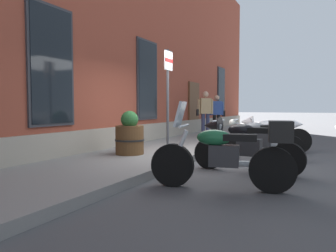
{
  "coord_description": "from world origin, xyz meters",
  "views": [
    {
      "loc": [
        -6.84,
        -2.67,
        1.24
      ],
      "look_at": [
        -1.42,
        0.05,
        0.88
      ],
      "focal_mm": 33.98,
      "sensor_mm": 36.0,
      "label": 1
    }
  ],
  "objects_px": {
    "motorcycle_green_touring": "(228,153)",
    "motorcycle_white_sport": "(268,132)",
    "motorcycle_grey_naked": "(258,140)",
    "pedestrian_tan_coat": "(205,111)",
    "parking_sign": "(168,87)",
    "motorcycle_black_sport": "(242,142)",
    "barrel_planter": "(130,136)",
    "pedestrian_blue_top": "(217,112)"
  },
  "relations": [
    {
      "from": "motorcycle_black_sport",
      "to": "motorcycle_grey_naked",
      "type": "distance_m",
      "value": 1.52
    },
    {
      "from": "motorcycle_green_touring",
      "to": "parking_sign",
      "type": "xyz_separation_m",
      "value": [
        1.92,
        1.96,
        1.15
      ]
    },
    {
      "from": "pedestrian_tan_coat",
      "to": "motorcycle_black_sport",
      "type": "bearing_deg",
      "value": -153.42
    },
    {
      "from": "motorcycle_green_touring",
      "to": "pedestrian_tan_coat",
      "type": "bearing_deg",
      "value": 22.61
    },
    {
      "from": "parking_sign",
      "to": "motorcycle_grey_naked",
      "type": "bearing_deg",
      "value": -61.62
    },
    {
      "from": "barrel_planter",
      "to": "motorcycle_white_sport",
      "type": "bearing_deg",
      "value": -40.68
    },
    {
      "from": "motorcycle_green_touring",
      "to": "barrel_planter",
      "type": "height_order",
      "value": "motorcycle_green_touring"
    },
    {
      "from": "motorcycle_grey_naked",
      "to": "pedestrian_tan_coat",
      "type": "relative_size",
      "value": 1.2
    },
    {
      "from": "motorcycle_black_sport",
      "to": "parking_sign",
      "type": "distance_m",
      "value": 2.22
    },
    {
      "from": "motorcycle_green_touring",
      "to": "motorcycle_black_sport",
      "type": "xyz_separation_m",
      "value": [
        1.39,
        0.13,
        0.02
      ]
    },
    {
      "from": "motorcycle_white_sport",
      "to": "pedestrian_tan_coat",
      "type": "distance_m",
      "value": 3.54
    },
    {
      "from": "motorcycle_grey_naked",
      "to": "motorcycle_green_touring",
      "type": "bearing_deg",
      "value": -177.52
    },
    {
      "from": "motorcycle_grey_naked",
      "to": "parking_sign",
      "type": "height_order",
      "value": "parking_sign"
    },
    {
      "from": "motorcycle_black_sport",
      "to": "motorcycle_white_sport",
      "type": "distance_m",
      "value": 3.13
    },
    {
      "from": "motorcycle_grey_naked",
      "to": "parking_sign",
      "type": "xyz_separation_m",
      "value": [
        -0.99,
        1.84,
        1.23
      ]
    },
    {
      "from": "motorcycle_black_sport",
      "to": "motorcycle_grey_naked",
      "type": "relative_size",
      "value": 1.05
    },
    {
      "from": "motorcycle_black_sport",
      "to": "motorcycle_grey_naked",
      "type": "bearing_deg",
      "value": -0.1
    },
    {
      "from": "motorcycle_white_sport",
      "to": "parking_sign",
      "type": "relative_size",
      "value": 0.87
    },
    {
      "from": "motorcycle_grey_naked",
      "to": "pedestrian_tan_coat",
      "type": "xyz_separation_m",
      "value": [
        3.88,
        2.7,
        0.62
      ]
    },
    {
      "from": "motorcycle_white_sport",
      "to": "motorcycle_black_sport",
      "type": "bearing_deg",
      "value": -179.58
    },
    {
      "from": "motorcycle_green_touring",
      "to": "motorcycle_black_sport",
      "type": "distance_m",
      "value": 1.4
    },
    {
      "from": "barrel_planter",
      "to": "pedestrian_blue_top",
      "type": "bearing_deg",
      "value": -0.83
    },
    {
      "from": "parking_sign",
      "to": "barrel_planter",
      "type": "height_order",
      "value": "parking_sign"
    },
    {
      "from": "motorcycle_black_sport",
      "to": "pedestrian_blue_top",
      "type": "xyz_separation_m",
      "value": [
        6.26,
        2.53,
        0.45
      ]
    },
    {
      "from": "motorcycle_grey_naked",
      "to": "barrel_planter",
      "type": "bearing_deg",
      "value": 118.11
    },
    {
      "from": "motorcycle_green_touring",
      "to": "pedestrian_blue_top",
      "type": "bearing_deg",
      "value": 19.14
    },
    {
      "from": "motorcycle_black_sport",
      "to": "barrel_planter",
      "type": "distance_m",
      "value": 2.62
    },
    {
      "from": "pedestrian_blue_top",
      "to": "parking_sign",
      "type": "distance_m",
      "value": 5.82
    },
    {
      "from": "motorcycle_black_sport",
      "to": "motorcycle_white_sport",
      "type": "relative_size",
      "value": 1.01
    },
    {
      "from": "motorcycle_green_touring",
      "to": "motorcycle_white_sport",
      "type": "xyz_separation_m",
      "value": [
        4.53,
        0.15,
        -0.01
      ]
    },
    {
      "from": "motorcycle_white_sport",
      "to": "barrel_planter",
      "type": "relative_size",
      "value": 2.09
    },
    {
      "from": "barrel_planter",
      "to": "parking_sign",
      "type": "bearing_deg",
      "value": -62.53
    },
    {
      "from": "motorcycle_white_sport",
      "to": "pedestrian_tan_coat",
      "type": "height_order",
      "value": "pedestrian_tan_coat"
    },
    {
      "from": "motorcycle_black_sport",
      "to": "motorcycle_green_touring",
      "type": "bearing_deg",
      "value": -174.73
    },
    {
      "from": "motorcycle_green_touring",
      "to": "pedestrian_tan_coat",
      "type": "distance_m",
      "value": 7.37
    },
    {
      "from": "motorcycle_green_touring",
      "to": "barrel_planter",
      "type": "xyz_separation_m",
      "value": [
        1.51,
        2.75,
        0.02
      ]
    },
    {
      "from": "pedestrian_tan_coat",
      "to": "pedestrian_blue_top",
      "type": "height_order",
      "value": "pedestrian_tan_coat"
    },
    {
      "from": "motorcycle_white_sport",
      "to": "parking_sign",
      "type": "height_order",
      "value": "parking_sign"
    },
    {
      "from": "motorcycle_grey_naked",
      "to": "pedestrian_tan_coat",
      "type": "distance_m",
      "value": 4.77
    },
    {
      "from": "motorcycle_green_touring",
      "to": "motorcycle_white_sport",
      "type": "height_order",
      "value": "motorcycle_green_touring"
    },
    {
      "from": "motorcycle_green_touring",
      "to": "motorcycle_grey_naked",
      "type": "bearing_deg",
      "value": 2.48
    },
    {
      "from": "motorcycle_grey_naked",
      "to": "pedestrian_tan_coat",
      "type": "bearing_deg",
      "value": 34.85
    }
  ]
}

